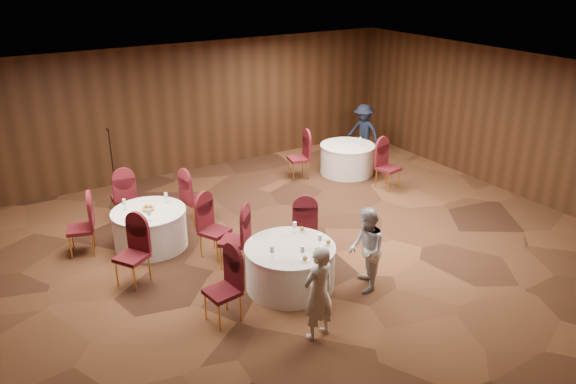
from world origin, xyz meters
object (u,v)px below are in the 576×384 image
mic_stand (115,180)px  woman_b (366,250)px  table_right (347,159)px  table_left (150,228)px  man_c (363,132)px  table_main (290,266)px  woman_a (318,293)px

mic_stand → woman_b: 6.28m
mic_stand → table_right: bearing=-13.7°
table_left → man_c: 6.84m
table_right → mic_stand: (-5.48, 1.33, 0.12)m
mic_stand → table_left: bearing=-91.1°
table_main → woman_a: (-0.37, -1.34, 0.36)m
man_c → table_left: bearing=-92.5°
table_main → table_right: (4.02, 3.75, -0.00)m
table_main → mic_stand: mic_stand is taller
table_main → table_left: bearing=120.3°
woman_a → woman_b: (1.38, 0.65, -0.01)m
woman_a → woman_b: bearing=-162.8°
table_right → mic_stand: 5.64m
table_main → woman_b: (1.02, -0.69, 0.34)m
mic_stand → woman_b: (2.47, -5.77, 0.23)m
table_right → woman_a: (-4.39, -5.09, 0.36)m
woman_a → man_c: bearing=-141.2°
table_main → table_left: same height
table_right → man_c: bearing=33.3°
table_left → table_right: same height
woman_b → table_right: bearing=177.2°
table_left → mic_stand: size_ratio=0.83×
table_main → man_c: (5.07, 4.43, 0.37)m
mic_stand → woman_b: mic_stand is taller
table_left → woman_a: 4.09m
table_left → mic_stand: 2.51m
woman_a → man_c: man_c is taller
table_left → man_c: (6.57, 1.86, 0.37)m
table_main → man_c: bearing=41.2°
woman_a → woman_b: 1.53m
table_left → woman_a: (1.13, -3.92, 0.36)m
table_left → mic_stand: bearing=88.9°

